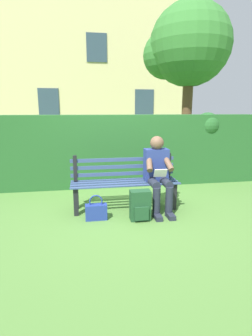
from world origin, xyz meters
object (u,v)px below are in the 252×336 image
object	(u,v)px
park_bench	(124,181)
backpack	(140,206)
tree	(186,48)
handbag	(96,211)
person_seated	(158,172)

from	to	relation	value
park_bench	backpack	distance (m)	0.60
backpack	tree	bearing A→B (deg)	-118.83
park_bench	handbag	size ratio (longest dim) A/B	4.52
person_seated	backpack	bearing A→B (deg)	44.57
park_bench	backpack	bearing A→B (deg)	106.06
park_bench	person_seated	size ratio (longest dim) A/B	1.45
park_bench	handbag	xyz separation A→B (m)	(0.49, 0.42, -0.32)
backpack	handbag	distance (m)	0.66
park_bench	tree	bearing A→B (deg)	-124.47
backpack	person_seated	bearing A→B (deg)	-135.43
person_seated	handbag	size ratio (longest dim) A/B	3.11
tree	backpack	bearing A→B (deg)	61.17
handbag	tree	bearing A→B (deg)	-126.57
handbag	backpack	bearing A→B (deg)	170.44
person_seated	backpack	distance (m)	0.66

